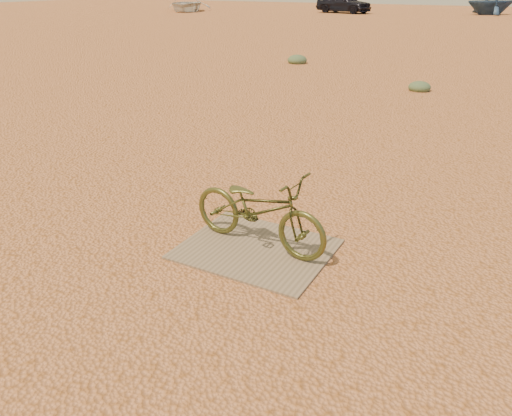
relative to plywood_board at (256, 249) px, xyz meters
The scene contains 8 objects.
ground 0.41m from the plywood_board, 110.94° to the right, with size 120.00×120.00×0.00m, color tan.
plywood_board is the anchor object (origin of this frame).
bicycle 0.43m from the plywood_board, 96.64° to the left, with size 0.54×1.56×0.82m, color #484C21.
car 42.19m from the plywood_board, 108.33° to the left, with size 1.92×4.77×1.62m, color black.
boat_near_left 44.38m from the plywood_board, 126.75° to the left, with size 4.03×5.64×1.17m, color beige.
boat_far_left 43.45m from the plywood_board, 92.62° to the left, with size 3.45×4.00×2.11m, color navy.
kale_a 9.19m from the plywood_board, 91.85° to the left, with size 0.55×0.55×0.30m, color #5F764E.
kale_c 12.89m from the plywood_board, 112.39° to the left, with size 0.65×0.65×0.36m, color #5F764E.
Camera 1 is at (2.30, -3.58, 2.53)m, focal length 35.00 mm.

